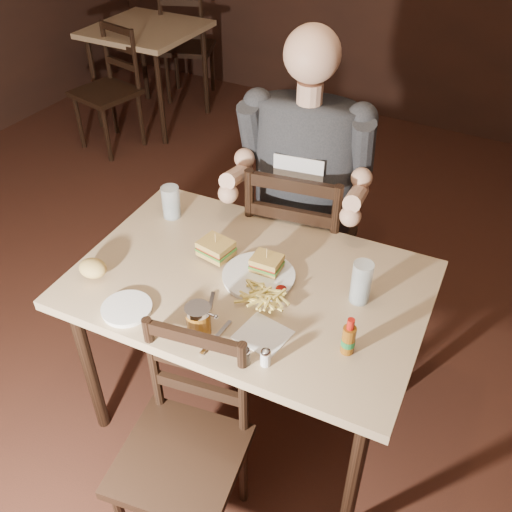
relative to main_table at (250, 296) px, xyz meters
The scene contains 24 objects.
room_shell 0.78m from the main_table, 119.31° to the right, with size 7.00×7.00×7.00m.
main_table is the anchor object (origin of this frame).
bg_table 3.09m from the main_table, 134.42° to the left, with size 0.81×0.81×0.77m.
chair_far 0.64m from the main_table, 95.87° to the left, with size 0.45×0.50×0.99m, color black, non-canonical shape.
chair_near 0.62m from the main_table, 85.09° to the right, with size 0.40×0.44×0.86m, color black, non-canonical shape.
bg_chair_far 3.51m from the main_table, 128.12° to the left, with size 0.41×0.45×0.90m, color black, non-canonical shape.
bg_chair_near 2.74m from the main_table, 142.54° to the left, with size 0.41×0.45×0.89m, color black, non-canonical shape.
diner 0.64m from the main_table, 95.48° to the left, with size 0.58×0.46×1.01m, color #303135, non-canonical shape.
dinner_plate 0.09m from the main_table, 47.29° to the left, with size 0.26×0.26×0.01m, color white.
sandwich_left 0.23m from the main_table, 162.38° to the left, with size 0.12×0.10×0.10m, color gold, non-canonical shape.
sandwich_right 0.16m from the main_table, 62.71° to the left, with size 0.11×0.09×0.09m, color gold, non-canonical shape.
fries_pile 0.17m from the main_table, 38.15° to the right, with size 0.22×0.16×0.04m, color #E8D46D, non-canonical shape.
ketchup_dollop 0.16m from the main_table, ahead, with size 0.04×0.04×0.01m, color maroon.
glass_left 0.55m from the main_table, 157.24° to the left, with size 0.08×0.08×0.14m, color silver.
glass_right 0.43m from the main_table, 14.04° to the left, with size 0.07×0.07×0.16m, color silver.
hot_sauce 0.49m from the main_table, 18.58° to the right, with size 0.04×0.04×0.14m, color brown, non-canonical shape.
salt_shaker 0.41m from the main_table, 53.39° to the right, with size 0.03×0.03×0.06m, color white, non-canonical shape.
pepper_shaker 0.41m from the main_table, 62.72° to the right, with size 0.03×0.03×0.06m, color #38332D, non-canonical shape.
syrup_dispenser 0.33m from the main_table, 93.76° to the right, with size 0.09×0.09×0.11m, color brown, non-canonical shape.
napkin 0.29m from the main_table, 51.35° to the right, with size 0.16×0.15×0.00m, color white.
knife 0.24m from the main_table, 99.32° to the right, with size 0.01×0.21×0.01m, color silver.
fork 0.32m from the main_table, 81.51° to the right, with size 0.01×0.17×0.01m, color silver.
side_plate 0.46m from the main_table, 130.62° to the right, with size 0.17×0.17×0.01m, color white.
bread_roll 0.58m from the main_table, 152.94° to the right, with size 0.11×0.09×0.06m, color tan.
Camera 1 is at (0.94, -1.07, 2.14)m, focal length 40.00 mm.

